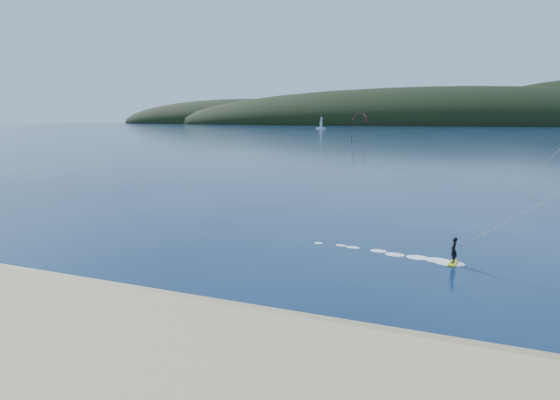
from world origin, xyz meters
name	(u,v)px	position (x,y,z in m)	size (l,w,h in m)	color
ground	(105,337)	(0.00, 0.00, 0.00)	(1800.00, 1800.00, 0.00)	#071537
wet_sand	(164,301)	(0.00, 4.50, 0.05)	(220.00, 2.50, 0.10)	#968257
headland	(462,125)	(0.63, 745.28, 0.00)	(1200.00, 310.00, 140.00)	black
kitesurfer_far	(359,120)	(-33.36, 201.69, 8.91)	(8.56, 6.47, 11.08)	gold
sailboat	(321,128)	(-114.81, 406.46, 0.93)	(9.03, 5.63, 12.57)	white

